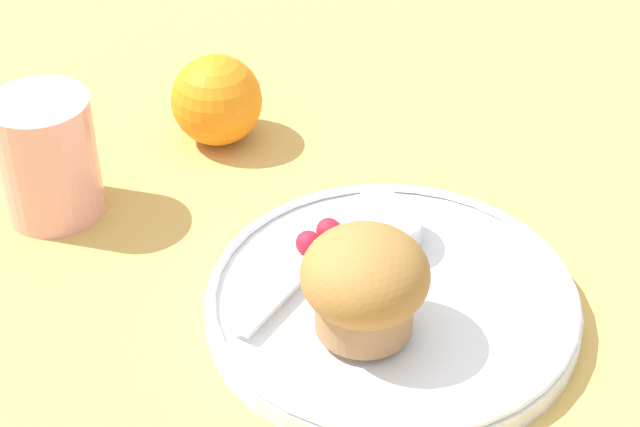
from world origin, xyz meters
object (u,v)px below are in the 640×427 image
muffin (365,283)px  juice_glass (47,157)px  butter_knife (318,253)px  orange_fruit (217,100)px

muffin → juice_glass: (-0.05, 0.26, -0.01)m
butter_knife → juice_glass: juice_glass is taller
muffin → juice_glass: 0.26m
butter_knife → juice_glass: bearing=100.1°
orange_fruit → juice_glass: bearing=174.6°
orange_fruit → juice_glass: juice_glass is taller
butter_knife → juice_glass: size_ratio=1.87×
butter_knife → orange_fruit: orange_fruit is taller
muffin → orange_fruit: muffin is taller
muffin → orange_fruit: (0.09, 0.24, -0.02)m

